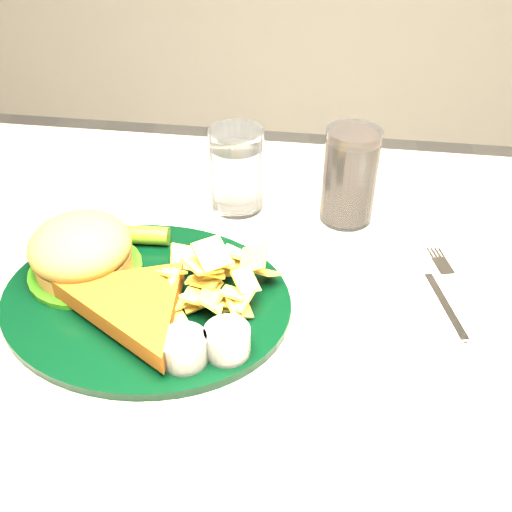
{
  "coord_description": "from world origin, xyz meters",
  "views": [
    {
      "loc": [
        0.11,
        -0.52,
        1.21
      ],
      "look_at": [
        0.04,
        0.0,
        0.8
      ],
      "focal_mm": 40.0,
      "sensor_mm": 36.0,
      "label": 1
    }
  ],
  "objects_px": {
    "cola_glass": "(350,176)",
    "water_glass": "(237,170)",
    "table": "(234,460)",
    "fork_napkin": "(444,301)",
    "dinner_plate": "(143,277)"
  },
  "relations": [
    {
      "from": "water_glass",
      "to": "dinner_plate",
      "type": "bearing_deg",
      "value": -107.57
    },
    {
      "from": "table",
      "to": "cola_glass",
      "type": "bearing_deg",
      "value": 51.32
    },
    {
      "from": "dinner_plate",
      "to": "water_glass",
      "type": "relative_size",
      "value": 2.85
    },
    {
      "from": "dinner_plate",
      "to": "water_glass",
      "type": "xyz_separation_m",
      "value": [
        0.07,
        0.22,
        0.02
      ]
    },
    {
      "from": "table",
      "to": "fork_napkin",
      "type": "bearing_deg",
      "value": 1.61
    },
    {
      "from": "dinner_plate",
      "to": "fork_napkin",
      "type": "bearing_deg",
      "value": 14.17
    },
    {
      "from": "table",
      "to": "dinner_plate",
      "type": "relative_size",
      "value": 3.46
    },
    {
      "from": "table",
      "to": "fork_napkin",
      "type": "distance_m",
      "value": 0.46
    },
    {
      "from": "table",
      "to": "fork_napkin",
      "type": "relative_size",
      "value": 8.07
    },
    {
      "from": "table",
      "to": "cola_glass",
      "type": "height_order",
      "value": "cola_glass"
    },
    {
      "from": "water_glass",
      "to": "table",
      "type": "bearing_deg",
      "value": -84.16
    },
    {
      "from": "table",
      "to": "fork_napkin",
      "type": "xyz_separation_m",
      "value": [
        0.26,
        0.01,
        0.38
      ]
    },
    {
      "from": "cola_glass",
      "to": "water_glass",
      "type": "bearing_deg",
      "value": 176.84
    },
    {
      "from": "table",
      "to": "water_glass",
      "type": "bearing_deg",
      "value": 95.84
    },
    {
      "from": "dinner_plate",
      "to": "cola_glass",
      "type": "height_order",
      "value": "cola_glass"
    }
  ]
}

